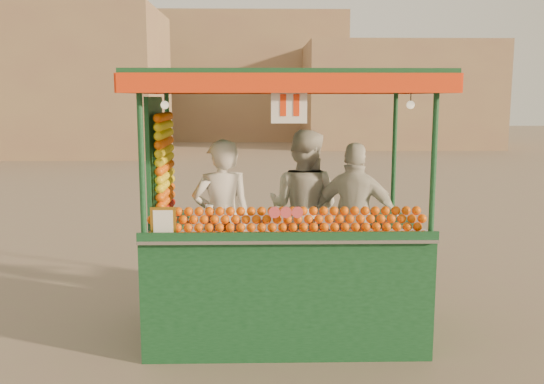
{
  "coord_description": "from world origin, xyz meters",
  "views": [
    {
      "loc": [
        0.14,
        -5.9,
        2.41
      ],
      "look_at": [
        0.27,
        0.12,
        1.45
      ],
      "focal_mm": 39.48,
      "sensor_mm": 36.0,
      "label": 1
    }
  ],
  "objects_px": {
    "vendor_left": "(222,221)",
    "vendor_middle": "(304,208)",
    "vendor_right": "(355,218)",
    "juice_cart": "(278,252)"
  },
  "relations": [
    {
      "from": "vendor_left",
      "to": "vendor_right",
      "type": "xyz_separation_m",
      "value": [
        1.41,
        0.23,
        -0.03
      ]
    },
    {
      "from": "vendor_middle",
      "to": "vendor_right",
      "type": "bearing_deg",
      "value": 174.83
    },
    {
      "from": "vendor_left",
      "to": "vendor_right",
      "type": "height_order",
      "value": "vendor_left"
    },
    {
      "from": "juice_cart",
      "to": "vendor_left",
      "type": "height_order",
      "value": "juice_cart"
    },
    {
      "from": "juice_cart",
      "to": "vendor_left",
      "type": "bearing_deg",
      "value": 160.27
    },
    {
      "from": "vendor_middle",
      "to": "juice_cart",
      "type": "bearing_deg",
      "value": 92.71
    },
    {
      "from": "juice_cart",
      "to": "vendor_right",
      "type": "bearing_deg",
      "value": 26.88
    },
    {
      "from": "vendor_middle",
      "to": "vendor_right",
      "type": "relative_size",
      "value": 1.07
    },
    {
      "from": "juice_cart",
      "to": "vendor_right",
      "type": "xyz_separation_m",
      "value": [
        0.85,
        0.43,
        0.26
      ]
    },
    {
      "from": "vendor_left",
      "to": "vendor_middle",
      "type": "distance_m",
      "value": 1.04
    }
  ]
}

